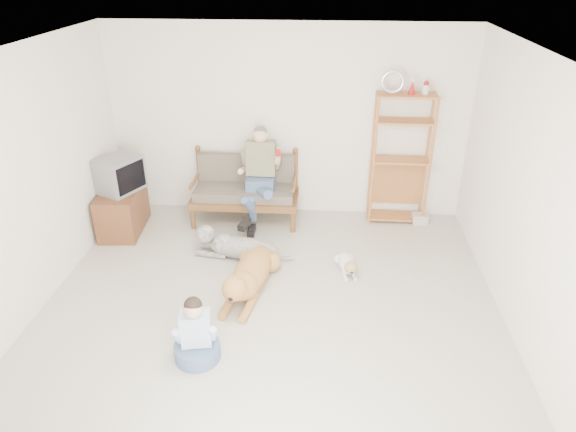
# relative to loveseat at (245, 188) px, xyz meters

# --- Properties ---
(floor) EXTENTS (5.50, 5.50, 0.00)m
(floor) POSITION_rel_loveseat_xyz_m (0.57, -2.42, -0.49)
(floor) COLOR beige
(floor) RESTS_ON ground
(ceiling) EXTENTS (5.50, 5.50, 0.00)m
(ceiling) POSITION_rel_loveseat_xyz_m (0.57, -2.42, 2.21)
(ceiling) COLOR white
(ceiling) RESTS_ON ground
(wall_back) EXTENTS (5.00, 0.00, 5.00)m
(wall_back) POSITION_rel_loveseat_xyz_m (0.57, 0.33, 0.86)
(wall_back) COLOR white
(wall_back) RESTS_ON ground
(wall_left) EXTENTS (0.00, 5.50, 5.50)m
(wall_left) POSITION_rel_loveseat_xyz_m (-1.93, -2.42, 0.86)
(wall_left) COLOR white
(wall_left) RESTS_ON ground
(wall_right) EXTENTS (0.00, 5.50, 5.50)m
(wall_right) POSITION_rel_loveseat_xyz_m (3.07, -2.42, 0.86)
(wall_right) COLOR white
(wall_right) RESTS_ON ground
(loveseat) EXTENTS (1.51, 0.72, 0.95)m
(loveseat) POSITION_rel_loveseat_xyz_m (0.00, 0.00, 0.00)
(loveseat) COLOR brown
(loveseat) RESTS_ON ground
(man) EXTENTS (0.53, 0.76, 1.23)m
(man) POSITION_rel_loveseat_xyz_m (0.21, -0.20, 0.16)
(man) COLOR #476183
(man) RESTS_ON loveseat
(etagere) EXTENTS (0.82, 0.36, 2.14)m
(etagere) POSITION_rel_loveseat_xyz_m (2.15, 0.13, 0.46)
(etagere) COLOR #C57B3E
(etagere) RESTS_ON ground
(book_stack) EXTENTS (0.22, 0.17, 0.14)m
(book_stack) POSITION_rel_loveseat_xyz_m (2.51, 0.04, -0.42)
(book_stack) COLOR silver
(book_stack) RESTS_ON ground
(tv_stand) EXTENTS (0.57, 0.94, 0.60)m
(tv_stand) POSITION_rel_loveseat_xyz_m (-1.65, -0.48, -0.19)
(tv_stand) COLOR brown
(tv_stand) RESTS_ON ground
(crt_tv) EXTENTS (0.64, 0.70, 0.47)m
(crt_tv) POSITION_rel_loveseat_xyz_m (-1.62, -0.46, 0.35)
(crt_tv) COLOR slate
(crt_tv) RESTS_ON tv_stand
(wall_outlet) EXTENTS (0.12, 0.02, 0.08)m
(wall_outlet) POSITION_rel_loveseat_xyz_m (-0.68, 0.32, -0.19)
(wall_outlet) COLOR white
(wall_outlet) RESTS_ON ground
(golden_retriever) EXTENTS (0.56, 1.56, 0.47)m
(golden_retriever) POSITION_rel_loveseat_xyz_m (0.30, -1.79, -0.29)
(golden_retriever) COLOR #C88A45
(golden_retriever) RESTS_ON ground
(shaggy_dog) EXTENTS (1.33, 0.46, 0.39)m
(shaggy_dog) POSITION_rel_loveseat_xyz_m (0.01, -1.07, -0.33)
(shaggy_dog) COLOR silver
(shaggy_dog) RESTS_ON ground
(terrier) EXTENTS (0.26, 0.64, 0.24)m
(terrier) POSITION_rel_loveseat_xyz_m (1.43, -1.32, -0.38)
(terrier) COLOR white
(terrier) RESTS_ON ground
(child) EXTENTS (0.44, 0.44, 0.70)m
(child) POSITION_rel_loveseat_xyz_m (-0.03, -2.92, -0.24)
(child) COLOR #476183
(child) RESTS_ON ground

